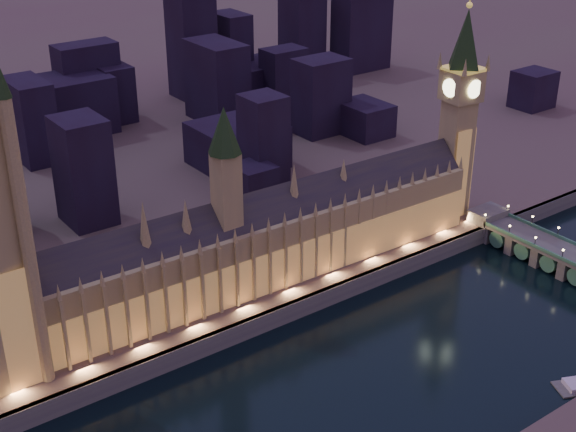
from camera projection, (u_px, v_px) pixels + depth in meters
ground_plane at (367, 366)px, 291.26m from camera, size 2000.00×2000.00×0.00m
embankment_wall at (299, 308)px, 319.25m from camera, size 2000.00×2.50×8.00m
palace_of_westminster at (269, 239)px, 324.71m from camera, size 202.00×24.16×78.00m
elizabeth_tower at (461, 97)px, 365.08m from camera, size 18.00×18.00×104.44m
westminster_bridge at (573, 264)px, 348.01m from camera, size 17.09×113.00×15.90m
city_backdrop at (132, 101)px, 473.85m from camera, size 500.31×215.63×78.10m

